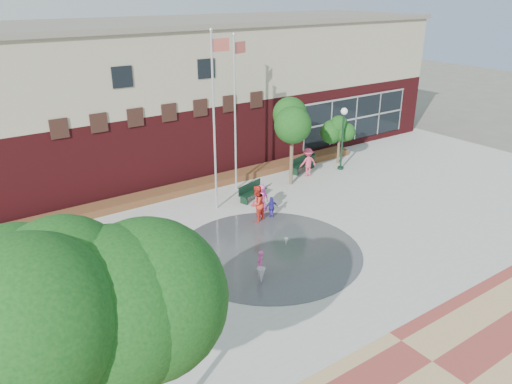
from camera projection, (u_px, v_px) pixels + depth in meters
ground at (313, 282)px, 20.26m from camera, size 120.00×120.00×0.00m
plaza_concrete at (256, 243)px, 23.28m from camera, size 46.00×18.00×0.01m
splash_pad at (269, 252)px, 22.53m from camera, size 8.40×8.40×0.01m
library_building at (134, 97)px, 31.71m from camera, size 44.40×10.40×9.20m
flower_bed at (181, 193)px, 29.03m from camera, size 26.00×1.20×0.40m
flagpole_left at (215, 114)px, 25.05m from camera, size 1.10×0.18×9.32m
flagpole_right at (235, 106)px, 27.73m from camera, size 1.05×0.43×8.90m
lamp_right at (343, 132)px, 31.83m from camera, size 0.43×0.43×4.09m
bench_left at (57, 251)px, 21.95m from camera, size 2.10×1.22×1.02m
bench_mid at (253, 195)px, 27.97m from camera, size 1.98×1.06×0.96m
bench_right at (302, 167)px, 32.23m from camera, size 2.01×1.05×0.98m
trash_can at (311, 160)px, 33.01m from camera, size 0.56×0.56×0.93m
tree_big_left at (86, 314)px, 9.75m from camera, size 4.51×4.51×7.20m
tree_mid at (292, 123)px, 28.86m from camera, size 3.10×3.10×5.22m
tree_small_right at (340, 130)px, 33.02m from camera, size 1.89×1.89×3.23m
water_jet_a at (261, 284)px, 20.09m from camera, size 0.36×0.36×0.69m
water_jet_b at (286, 247)px, 22.99m from camera, size 0.18×0.18×0.40m
child_splash at (260, 263)px, 20.47m from camera, size 0.50×0.43×1.16m
adult_red at (257, 204)px, 25.12m from camera, size 1.14×1.02×1.95m
adult_pink at (262, 198)px, 26.31m from camera, size 0.88×0.73×1.53m
child_blue at (272, 207)px, 25.67m from camera, size 0.72×0.41×1.16m
person_bench at (308, 162)px, 31.27m from camera, size 1.28×0.87×1.83m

